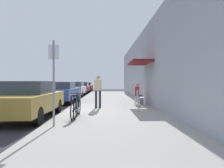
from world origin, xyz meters
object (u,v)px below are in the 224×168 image
parking_meter (80,92)px  bicycle_1 (77,108)px  parked_car_2 (75,89)px  parked_car_1 (62,92)px  cafe_chair_0 (140,97)px  parked_car_0 (30,99)px  parked_car_4 (86,87)px  cafe_chair_1 (137,96)px  bicycle_0 (75,108)px  street_sign (54,76)px  pedestrian_standing (98,89)px  parked_car_3 (82,87)px  seated_patron_1 (138,92)px

parking_meter → bicycle_1: 4.18m
parked_car_2 → parked_car_1: bearing=-90.0°
cafe_chair_0 → parking_meter: bearing=168.1°
parked_car_0 → parked_car_4: (0.00, 22.35, -0.05)m
parked_car_0 → cafe_chair_0: size_ratio=5.06×
parked_car_2 → cafe_chair_1: size_ratio=5.06×
cafe_chair_0 → cafe_chair_1: size_ratio=1.00×
bicycle_0 → street_sign: bearing=-107.6°
cafe_chair_1 → pedestrian_standing: bearing=-142.8°
parked_car_1 → parked_car_2: bearing=90.0°
parked_car_0 → parked_car_3: (0.00, 17.00, -0.02)m
parked_car_2 → parked_car_3: (-0.00, 5.41, -0.01)m
parked_car_1 → street_sign: size_ratio=1.69×
seated_patron_1 → parked_car_2: bearing=122.9°
parked_car_2 → bicycle_0: parked_car_2 is taller
parked_car_4 → bicycle_0: parked_car_4 is taller
parked_car_4 → street_sign: 24.44m
bicycle_1 → seated_patron_1: size_ratio=1.33×
parking_meter → parked_car_1: bearing=126.3°
bicycle_0 → pedestrian_standing: pedestrian_standing is taller
parked_car_2 → pedestrian_standing: size_ratio=2.59×
parked_car_2 → parking_meter: 8.13m
parked_car_2 → cafe_chair_0: 10.01m
cafe_chair_1 → parked_car_4: bearing=105.0°
parked_car_3 → cafe_chair_0: bearing=-70.6°
bicycle_1 → parked_car_4: bearing=95.0°
parking_meter → bicycle_0: bearing=-85.1°
parked_car_1 → cafe_chair_1: parked_car_1 is taller
parked_car_0 → bicycle_1: 2.07m
parked_car_1 → street_sign: bearing=-79.0°
parked_car_3 → bicycle_0: parked_car_3 is taller
cafe_chair_0 → parked_car_2: bearing=119.8°
parked_car_3 → pedestrian_standing: (2.67, -14.92, 0.38)m
parked_car_0 → parked_car_2: (0.00, 11.59, -0.01)m
parking_meter → street_sign: street_sign is taller
parked_car_4 → bicycle_1: (1.98, -22.87, -0.24)m
parked_car_1 → cafe_chair_0: parked_car_1 is taller
street_sign → parked_car_0: bearing=126.5°
cafe_chair_0 → cafe_chair_1: same height
parked_car_2 → parking_meter: size_ratio=3.33×
parked_car_4 → parking_meter: size_ratio=3.33×
parked_car_0 → bicycle_1: parked_car_0 is taller
bicycle_0 → parked_car_3: bearing=96.2°
parking_meter → cafe_chair_0: bearing=-11.9°
pedestrian_standing → street_sign: bearing=-105.8°
parked_car_0 → street_sign: (1.50, -2.03, 0.87)m
parked_car_4 → cafe_chair_0: parked_car_4 is taller
parked_car_1 → seated_patron_1: size_ratio=3.41×
parking_meter → pedestrian_standing: (1.12, -1.53, 0.23)m
bicycle_1 → cafe_chair_0: size_ratio=1.97×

